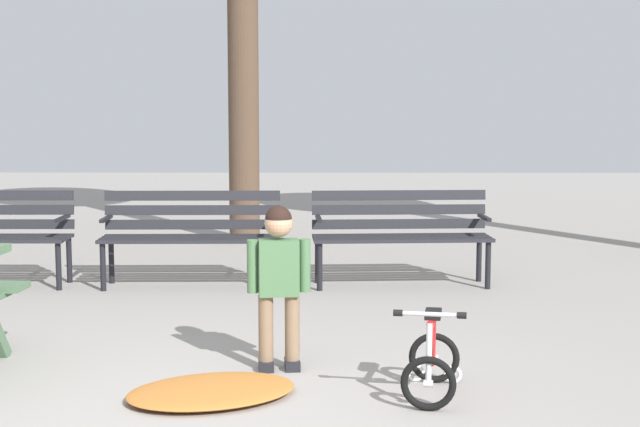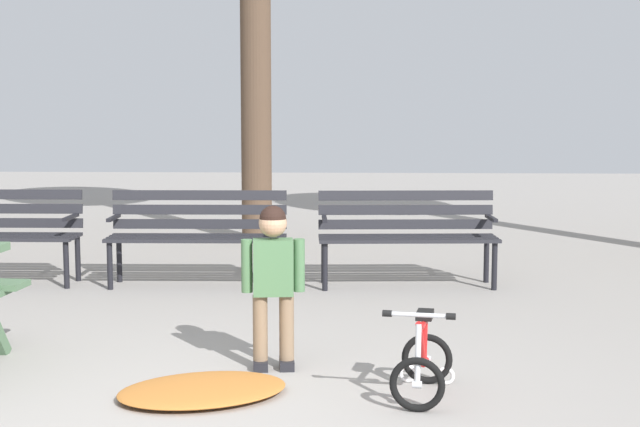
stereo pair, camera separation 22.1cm
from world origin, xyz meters
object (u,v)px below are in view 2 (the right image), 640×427
(kids_bicycle, at_px, (422,362))
(park_bench_right, at_px, (407,229))
(park_bench_left, at_px, (198,229))
(child_standing, at_px, (273,274))

(kids_bicycle, bearing_deg, park_bench_right, 88.67)
(park_bench_left, xyz_separation_m, child_standing, (0.94, -2.72, 0.09))
(park_bench_left, relative_size, kids_bicycle, 2.67)
(child_standing, xyz_separation_m, kids_bicycle, (0.88, -0.52, -0.40))
(park_bench_left, relative_size, park_bench_right, 0.99)
(park_bench_left, height_order, park_bench_right, same)
(park_bench_left, xyz_separation_m, park_bench_right, (1.90, 0.06, 0.00))
(child_standing, relative_size, kids_bicycle, 1.70)
(child_standing, bearing_deg, kids_bicycle, -30.34)
(park_bench_left, bearing_deg, kids_bicycle, -60.66)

